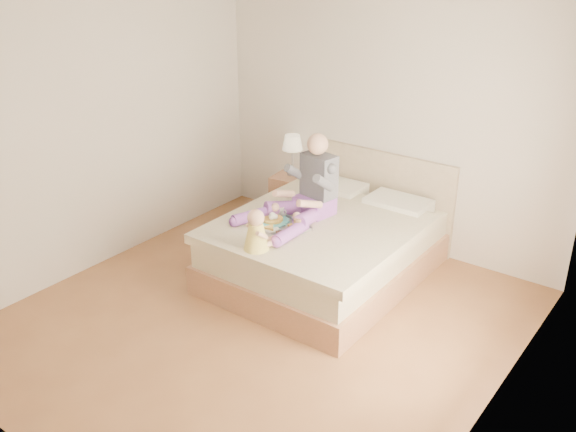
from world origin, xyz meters
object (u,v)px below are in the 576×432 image
Objects in this scene: nightstand at (295,199)px; adult at (306,193)px; bed at (329,244)px; tray at (279,224)px; baby at (257,233)px.

adult is at bearing -55.75° from nightstand.
bed is 3.88× the size of nightstand.
bed is 1.28m from nightstand.
adult is at bearing 95.47° from tray.
tray is at bearing -66.24° from nightstand.
adult is (0.81, -0.93, 0.57)m from nightstand.
bed is 2.10× the size of adult.
adult is 0.40m from tray.
adult is 2.81× the size of baby.
adult reaches higher than bed.
tray is at bearing 128.78° from baby.
bed is 3.68× the size of tray.
bed is 0.63m from tray.
nightstand is 1.35m from adult.
bed is 1.05m from baby.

